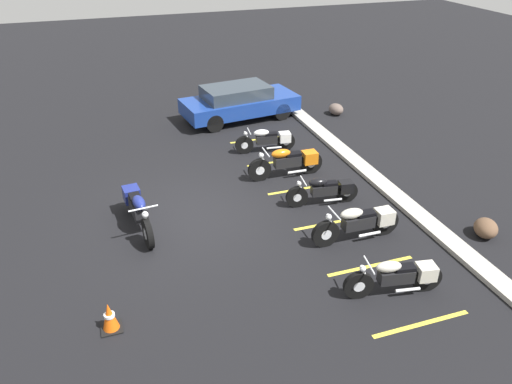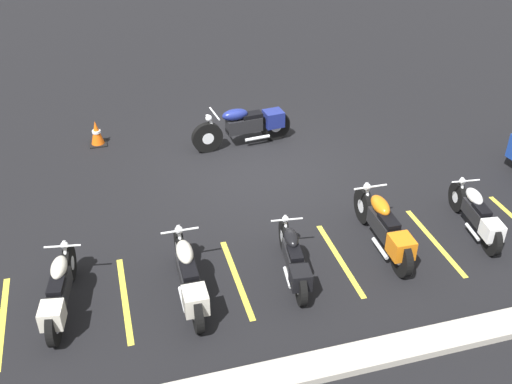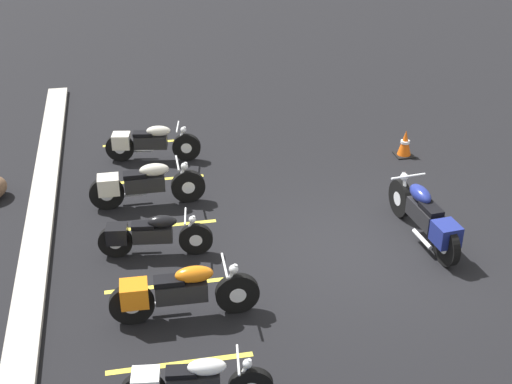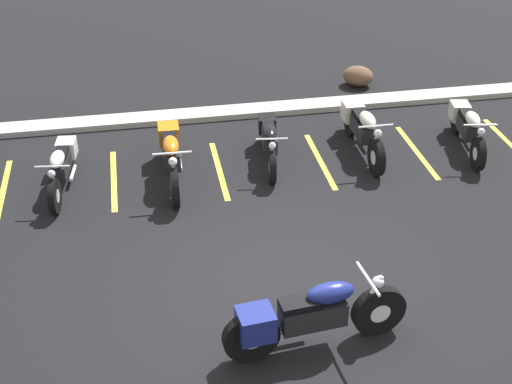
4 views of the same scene
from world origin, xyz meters
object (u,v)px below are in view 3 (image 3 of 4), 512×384
object	(u,v)px
parked_bike_3	(141,184)
traffic_cone	(405,144)
motorcycle_navy_featured	(426,217)
parked_bike_2	(149,235)
parked_bike_4	(148,142)
parked_bike_0	(189,383)
parked_bike_1	(177,292)

from	to	relation	value
parked_bike_3	traffic_cone	xyz separation A→B (m)	(1.15, -5.88, -0.19)
motorcycle_navy_featured	parked_bike_2	distance (m)	4.90
parked_bike_4	motorcycle_navy_featured	bearing A→B (deg)	-32.68
parked_bike_3	parked_bike_4	bearing A→B (deg)	83.51
parked_bike_0	parked_bike_3	xyz separation A→B (m)	(5.48, 0.33, 0.06)
motorcycle_navy_featured	parked_bike_1	world-z (taller)	motorcycle_navy_featured
parked_bike_0	parked_bike_4	world-z (taller)	parked_bike_4
parked_bike_1	traffic_cone	bearing A→B (deg)	42.02
parked_bike_4	parked_bike_0	bearing A→B (deg)	-79.57
parked_bike_0	parked_bike_3	size ratio (longest dim) A/B	0.88
parked_bike_2	traffic_cone	bearing A→B (deg)	33.86
parked_bike_1	parked_bike_2	bearing A→B (deg)	101.01
parked_bike_4	parked_bike_3	bearing A→B (deg)	-87.19
parked_bike_0	parked_bike_2	bearing A→B (deg)	101.31
parked_bike_2	parked_bike_4	distance (m)	3.79
parked_bike_1	parked_bike_0	bearing A→B (deg)	-89.32
motorcycle_navy_featured	parked_bike_3	xyz separation A→B (m)	(2.28, 4.92, -0.04)
parked_bike_1	parked_bike_2	world-z (taller)	parked_bike_1
parked_bike_4	traffic_cone	xyz separation A→B (m)	(-0.84, -5.64, -0.15)
motorcycle_navy_featured	parked_bike_2	world-z (taller)	motorcycle_navy_featured
parked_bike_0	traffic_cone	size ratio (longest dim) A/B	3.26
parked_bike_3	parked_bike_4	size ratio (longest dim) A/B	1.09
parked_bike_0	parked_bike_3	world-z (taller)	parked_bike_3
parked_bike_1	parked_bike_4	distance (m)	5.60
parked_bike_0	parked_bike_1	xyz separation A→B (m)	(1.88, -0.02, 0.06)
parked_bike_3	parked_bike_2	bearing A→B (deg)	-88.16
motorcycle_navy_featured	parked_bike_3	size ratio (longest dim) A/B	1.08
parked_bike_1	parked_bike_4	world-z (taller)	parked_bike_1
motorcycle_navy_featured	parked_bike_0	bearing A→B (deg)	119.17
parked_bike_0	parked_bike_1	distance (m)	1.88
parked_bike_1	parked_bike_4	xyz separation A→B (m)	(5.60, 0.11, -0.04)
parked_bike_1	parked_bike_3	xyz separation A→B (m)	(3.60, 0.35, -0.01)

